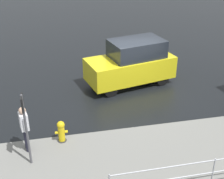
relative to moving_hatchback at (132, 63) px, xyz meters
The scene contains 6 objects.
ground_plane 1.39m from the moving_hatchback, 87.03° to the left, with size 60.00×60.00×0.00m, color black.
kerb_strip 5.24m from the moving_hatchback, 89.46° to the left, with size 24.00×3.20×0.04m, color slate.
moving_hatchback is the anchor object (origin of this frame).
fire_hydrant 5.16m from the moving_hatchback, 47.88° to the left, with size 0.42×0.31×0.80m.
pedestrian 6.09m from the moving_hatchback, 41.67° to the left, with size 0.31×0.56×1.62m.
sign_post 6.51m from the moving_hatchback, 46.87° to the left, with size 0.07×0.44×2.40m.
Camera 1 is at (3.51, 11.56, 6.42)m, focal length 50.00 mm.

